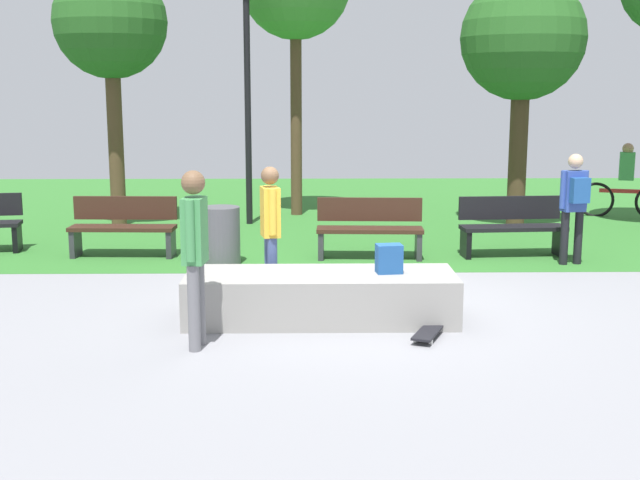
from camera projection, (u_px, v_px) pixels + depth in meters
The scene contains 16 objects.
ground_plane at pixel (354, 303), 9.86m from camera, with size 28.00×28.00×0.00m, color gray.
grass_lawn at pixel (333, 209), 17.54m from camera, with size 26.60×12.36×0.01m, color #2D6B28.
concrete_ledge at pixel (321, 297), 9.08m from camera, with size 2.98×1.01×0.53m, color gray.
backpack_on_ledge at pixel (389, 259), 9.02m from camera, with size 0.28×0.20×0.32m, color #1E4C8C.
skater_performing_trick at pixel (195, 245), 7.97m from camera, with size 0.23×0.43×1.77m.
skater_watching at pixel (270, 224), 9.81m from camera, with size 0.26×0.42×1.63m.
skateboard_by_ledge at pixel (430, 330), 8.52m from camera, with size 0.49×0.82×0.08m.
park_bench_by_oak at pixel (124, 225), 12.55m from camera, with size 1.62×0.53×0.91m.
park_bench_near_path at pixel (370, 227), 12.40m from camera, with size 1.62×0.55×0.91m.
park_bench_center_lawn at pixel (512, 225), 12.57m from camera, with size 1.63×0.58×0.91m.
tree_young_birch at pixel (110, 25), 14.82m from camera, with size 2.06×2.06×4.78m.
tree_tall_oak at pixel (523, 41), 14.82m from camera, with size 2.27×2.27×4.59m.
lamp_post at pixel (247, 81), 15.18m from camera, with size 0.28×0.28×4.46m.
trash_bin at pixel (221, 236), 11.98m from camera, with size 0.56×0.56×0.85m, color #4C4C51.
pedestrian_with_backpack at pixel (574, 199), 11.84m from camera, with size 0.42×0.39×1.62m.
cyclist_on_bicycle at pixel (625, 186), 16.37m from camera, with size 1.76×0.58×1.52m.
Camera 1 is at (-0.57, -9.55, 2.53)m, focal length 45.92 mm.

